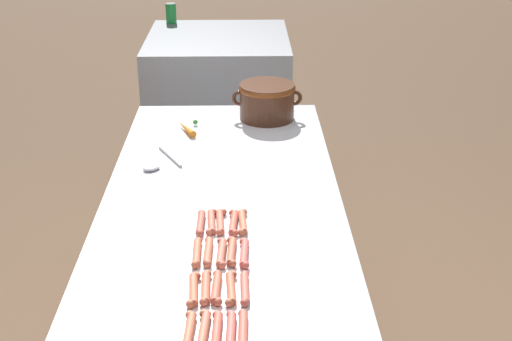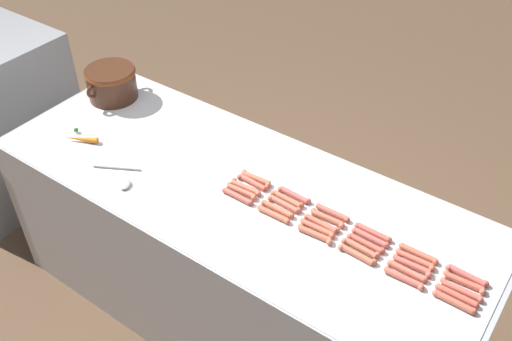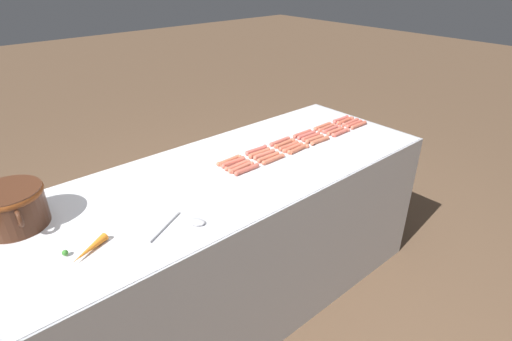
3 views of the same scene
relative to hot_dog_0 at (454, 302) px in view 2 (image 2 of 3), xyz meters
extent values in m
plane|color=brown|center=(0.06, 1.01, -0.90)|extent=(20.00, 20.00, 0.00)
cube|color=#ADAFB5|center=(0.06, 1.01, -0.46)|extent=(0.88, 2.31, 0.88)
cube|color=silver|center=(0.06, 1.01, -0.01)|extent=(0.86, 2.27, 0.00)
cylinder|color=#C25F48|center=(0.00, 0.00, 0.00)|extent=(0.03, 0.14, 0.03)
sphere|color=#C25F48|center=(0.00, -0.07, 0.00)|extent=(0.03, 0.03, 0.03)
sphere|color=#C25F48|center=(0.00, 0.07, 0.00)|extent=(0.03, 0.03, 0.03)
cylinder|color=#CB5E4E|center=(0.00, 0.19, 0.00)|extent=(0.03, 0.14, 0.03)
sphere|color=#CB5E4E|center=(-0.01, 0.12, 0.00)|extent=(0.03, 0.03, 0.03)
sphere|color=#CB5E4E|center=(0.00, 0.26, 0.00)|extent=(0.03, 0.03, 0.03)
cylinder|color=#C0654A|center=(0.00, 0.38, 0.00)|extent=(0.03, 0.14, 0.03)
sphere|color=#C0654A|center=(0.00, 0.31, 0.00)|extent=(0.03, 0.03, 0.03)
sphere|color=#C0654A|center=(0.00, 0.45, 0.00)|extent=(0.03, 0.03, 0.03)
cylinder|color=#C66447|center=(0.00, 0.57, 0.00)|extent=(0.03, 0.14, 0.03)
sphere|color=#C66447|center=(-0.01, 0.50, 0.00)|extent=(0.03, 0.03, 0.03)
sphere|color=#C66447|center=(0.00, 0.64, 0.00)|extent=(0.03, 0.03, 0.03)
cylinder|color=#C66549|center=(0.00, 0.77, 0.00)|extent=(0.03, 0.14, 0.03)
sphere|color=#C66549|center=(0.00, 0.70, 0.00)|extent=(0.03, 0.03, 0.03)
sphere|color=#C66549|center=(0.00, 0.84, 0.00)|extent=(0.03, 0.03, 0.03)
cylinder|color=#BF5948|center=(0.00, 0.95, 0.00)|extent=(0.03, 0.14, 0.03)
sphere|color=#BF5948|center=(0.00, 0.88, 0.00)|extent=(0.03, 0.03, 0.03)
sphere|color=#BF5948|center=(0.00, 1.02, 0.00)|extent=(0.03, 0.03, 0.03)
cylinder|color=#CA5949|center=(0.03, 0.00, 0.00)|extent=(0.03, 0.14, 0.03)
sphere|color=#CA5949|center=(0.03, -0.07, 0.00)|extent=(0.03, 0.03, 0.03)
sphere|color=#CA5949|center=(0.03, 0.07, 0.00)|extent=(0.03, 0.03, 0.03)
cylinder|color=#CD664F|center=(0.03, 0.19, 0.00)|extent=(0.03, 0.14, 0.03)
sphere|color=#CD664F|center=(0.04, 0.12, 0.00)|extent=(0.03, 0.03, 0.03)
sphere|color=#CD664F|center=(0.03, 0.26, 0.00)|extent=(0.03, 0.03, 0.03)
cylinder|color=#C0684F|center=(0.04, 0.39, 0.00)|extent=(0.03, 0.14, 0.03)
sphere|color=#C0684F|center=(0.04, 0.32, 0.00)|extent=(0.03, 0.03, 0.03)
sphere|color=#C0684F|center=(0.03, 0.46, 0.00)|extent=(0.03, 0.03, 0.03)
cylinder|color=#C9654B|center=(0.03, 0.58, 0.00)|extent=(0.03, 0.14, 0.03)
sphere|color=#C9654B|center=(0.03, 0.51, 0.00)|extent=(0.03, 0.03, 0.03)
sphere|color=#C9654B|center=(0.04, 0.65, 0.00)|extent=(0.03, 0.03, 0.03)
cylinder|color=#C8664B|center=(0.03, 0.77, 0.00)|extent=(0.03, 0.14, 0.03)
sphere|color=#C8664B|center=(0.03, 0.70, 0.00)|extent=(0.03, 0.03, 0.03)
sphere|color=#C8664B|center=(0.03, 0.84, 0.00)|extent=(0.03, 0.03, 0.03)
cylinder|color=#BF634D|center=(0.03, 0.96, 0.00)|extent=(0.03, 0.14, 0.03)
sphere|color=#BF634D|center=(0.03, 0.89, 0.00)|extent=(0.03, 0.03, 0.03)
sphere|color=#BF634D|center=(0.04, 1.03, 0.00)|extent=(0.03, 0.03, 0.03)
cylinder|color=#CB6050|center=(0.07, 0.00, 0.00)|extent=(0.03, 0.14, 0.03)
sphere|color=#CB6050|center=(0.07, -0.07, 0.00)|extent=(0.03, 0.03, 0.03)
sphere|color=#CB6050|center=(0.07, 0.07, 0.00)|extent=(0.03, 0.03, 0.03)
cylinder|color=#C35D51|center=(0.07, 0.19, 0.00)|extent=(0.03, 0.14, 0.03)
sphere|color=#C35D51|center=(0.07, 0.12, 0.00)|extent=(0.03, 0.03, 0.03)
sphere|color=#C35D51|center=(0.08, 0.26, 0.00)|extent=(0.03, 0.03, 0.03)
cylinder|color=#C55949|center=(0.07, 0.38, 0.00)|extent=(0.03, 0.14, 0.03)
sphere|color=#C55949|center=(0.07, 0.31, 0.00)|extent=(0.03, 0.03, 0.03)
sphere|color=#C55949|center=(0.07, 0.45, 0.00)|extent=(0.03, 0.03, 0.03)
cylinder|color=#C55E47|center=(0.07, 0.58, 0.00)|extent=(0.03, 0.14, 0.03)
sphere|color=#C55E47|center=(0.07, 0.51, 0.00)|extent=(0.03, 0.03, 0.03)
sphere|color=#C55E47|center=(0.07, 0.65, 0.00)|extent=(0.03, 0.03, 0.03)
cylinder|color=#C96551|center=(0.07, 0.76, 0.00)|extent=(0.03, 0.14, 0.03)
sphere|color=#C96551|center=(0.08, 0.70, 0.00)|extent=(0.03, 0.03, 0.03)
sphere|color=#C96551|center=(0.07, 0.83, 0.00)|extent=(0.03, 0.03, 0.03)
cylinder|color=#C8644E|center=(0.07, 0.96, 0.00)|extent=(0.03, 0.14, 0.03)
sphere|color=#C8644E|center=(0.06, 0.89, 0.00)|extent=(0.03, 0.03, 0.03)
sphere|color=#C8644E|center=(0.07, 1.03, 0.00)|extent=(0.03, 0.03, 0.03)
cylinder|color=#CB5F47|center=(0.11, 0.00, 0.00)|extent=(0.03, 0.14, 0.03)
sphere|color=#CB5F47|center=(0.10, -0.07, 0.00)|extent=(0.03, 0.03, 0.03)
sphere|color=#CB5F47|center=(0.11, 0.07, 0.00)|extent=(0.03, 0.03, 0.03)
cylinder|color=#C3604A|center=(0.11, 0.19, 0.00)|extent=(0.03, 0.14, 0.03)
sphere|color=#C3604A|center=(0.10, 0.12, 0.00)|extent=(0.03, 0.03, 0.03)
sphere|color=#C3604A|center=(0.11, 0.26, 0.00)|extent=(0.03, 0.03, 0.03)
cylinder|color=#BF5B51|center=(0.11, 0.38, 0.00)|extent=(0.03, 0.14, 0.03)
sphere|color=#BF5B51|center=(0.11, 0.31, 0.00)|extent=(0.03, 0.03, 0.03)
sphere|color=#BF5B51|center=(0.11, 0.45, 0.00)|extent=(0.03, 0.03, 0.03)
cylinder|color=#C36348|center=(0.11, 0.57, 0.00)|extent=(0.03, 0.14, 0.03)
sphere|color=#C36348|center=(0.10, 0.51, 0.00)|extent=(0.03, 0.03, 0.03)
sphere|color=#C36348|center=(0.11, 0.64, 0.00)|extent=(0.03, 0.03, 0.03)
cylinder|color=#C06348|center=(0.11, 0.77, 0.00)|extent=(0.03, 0.14, 0.03)
sphere|color=#C06348|center=(0.11, 0.70, 0.00)|extent=(0.03, 0.03, 0.03)
sphere|color=#C06348|center=(0.10, 0.84, 0.00)|extent=(0.03, 0.03, 0.03)
cylinder|color=#CD5B49|center=(0.11, 0.95, 0.00)|extent=(0.03, 0.14, 0.03)
sphere|color=#CD5B49|center=(0.11, 0.88, 0.00)|extent=(0.03, 0.03, 0.03)
sphere|color=#CD5B49|center=(0.10, 1.02, 0.00)|extent=(0.03, 0.03, 0.03)
cylinder|color=#CA5950|center=(0.14, 0.01, 0.00)|extent=(0.03, 0.14, 0.03)
sphere|color=#CA5950|center=(0.15, -0.06, 0.00)|extent=(0.03, 0.03, 0.03)
sphere|color=#CA5950|center=(0.14, 0.07, 0.00)|extent=(0.03, 0.03, 0.03)
cylinder|color=#C76248|center=(0.14, 0.19, 0.00)|extent=(0.03, 0.14, 0.03)
sphere|color=#C76248|center=(0.14, 0.13, 0.00)|extent=(0.03, 0.03, 0.03)
sphere|color=#C76248|center=(0.14, 0.26, 0.00)|extent=(0.03, 0.03, 0.03)
cylinder|color=#C55949|center=(0.14, 0.39, 0.00)|extent=(0.03, 0.14, 0.03)
sphere|color=#C55949|center=(0.14, 0.32, 0.00)|extent=(0.03, 0.03, 0.03)
sphere|color=#C55949|center=(0.14, 0.46, 0.00)|extent=(0.03, 0.03, 0.03)
cylinder|color=#C55C4E|center=(0.15, 0.57, 0.00)|extent=(0.03, 0.14, 0.03)
sphere|color=#C55C4E|center=(0.14, 0.50, 0.00)|extent=(0.03, 0.03, 0.03)
sphere|color=#C55C4E|center=(0.15, 0.64, 0.00)|extent=(0.03, 0.03, 0.03)
cylinder|color=#CB594E|center=(0.14, 0.76, 0.00)|extent=(0.03, 0.14, 0.03)
sphere|color=#CB594E|center=(0.15, 0.69, 0.00)|extent=(0.03, 0.03, 0.03)
sphere|color=#CB594E|center=(0.14, 0.83, 0.00)|extent=(0.03, 0.03, 0.03)
cylinder|color=#C66549|center=(0.14, 0.96, 0.00)|extent=(0.03, 0.14, 0.03)
sphere|color=#C66549|center=(0.14, 0.89, 0.00)|extent=(0.03, 0.03, 0.03)
sphere|color=#C66549|center=(0.14, 1.03, 0.00)|extent=(0.03, 0.03, 0.03)
cylinder|color=#472616|center=(0.26, 1.97, 0.07)|extent=(0.26, 0.26, 0.17)
torus|color=brown|center=(0.26, 1.97, 0.14)|extent=(0.27, 0.27, 0.03)
torus|color=#472616|center=(0.13, 1.97, 0.09)|extent=(0.07, 0.02, 0.07)
torus|color=#472616|center=(0.38, 1.97, 0.09)|extent=(0.07, 0.02, 0.07)
cylinder|color=#B7B7BC|center=(-0.16, 1.52, -0.01)|extent=(0.12, 0.20, 0.01)
ellipsoid|color=#B7B7BC|center=(-0.22, 1.40, 0.00)|extent=(0.09, 0.08, 0.02)
cone|color=orange|center=(-0.12, 1.81, 0.00)|extent=(0.10, 0.17, 0.03)
sphere|color=#387F2D|center=(-0.08, 1.89, 0.00)|extent=(0.02, 0.02, 0.02)
camera|label=1|loc=(0.15, -1.04, 1.13)|focal=47.41mm
camera|label=2|loc=(-1.42, -0.15, 1.65)|focal=40.10mm
camera|label=3|loc=(-1.42, 2.11, 0.96)|focal=28.07mm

